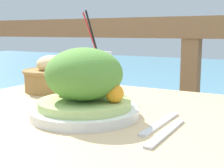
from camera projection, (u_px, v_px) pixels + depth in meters
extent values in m
cube|color=tan|center=(106.00, 124.00, 0.71)|extent=(0.93, 0.75, 0.04)
cube|color=brown|center=(192.00, 27.00, 1.29)|extent=(2.80, 0.08, 0.09)
cube|color=brown|center=(188.00, 140.00, 1.37)|extent=(0.07, 0.07, 0.88)
cylinder|color=silver|center=(85.00, 112.00, 0.70)|extent=(0.24, 0.24, 0.02)
cylinder|color=#B7D17A|center=(85.00, 104.00, 0.69)|extent=(0.21, 0.21, 0.02)
ellipsoid|color=#568E38|center=(84.00, 74.00, 0.68)|extent=(0.17, 0.17, 0.12)
sphere|color=orange|center=(115.00, 93.00, 0.66)|extent=(0.04, 0.04, 0.04)
sphere|color=orange|center=(64.00, 87.00, 0.74)|extent=(0.04, 0.04, 0.04)
cylinder|color=silver|center=(98.00, 75.00, 0.89)|extent=(0.08, 0.08, 0.13)
cylinder|color=black|center=(96.00, 49.00, 0.86)|extent=(0.06, 0.02, 0.21)
cylinder|color=red|center=(96.00, 50.00, 0.86)|extent=(0.08, 0.02, 0.21)
cylinder|color=olive|center=(52.00, 80.00, 0.99)|extent=(0.17, 0.17, 0.07)
torus|color=olive|center=(52.00, 71.00, 0.99)|extent=(0.18, 0.18, 0.01)
ellipsoid|color=beige|center=(51.00, 64.00, 0.98)|extent=(0.09, 0.09, 0.06)
cube|color=silver|center=(160.00, 123.00, 0.63)|extent=(0.02, 0.18, 0.00)
cube|color=silver|center=(166.00, 132.00, 0.58)|extent=(0.02, 0.18, 0.00)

